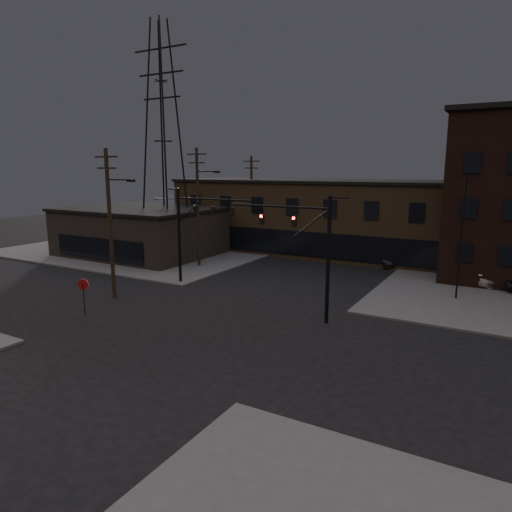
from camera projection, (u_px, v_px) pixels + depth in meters
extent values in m
plane|color=black|center=(200.00, 327.00, 28.11)|extent=(140.00, 140.00, 0.00)
cube|color=#474744|center=(164.00, 245.00, 57.55)|extent=(30.00, 30.00, 0.15)
cube|color=brown|center=(349.00, 219.00, 51.23)|extent=(40.00, 12.00, 8.00)
cube|color=black|center=(141.00, 233.00, 51.00)|extent=(16.00, 12.00, 5.00)
cylinder|color=black|center=(328.00, 261.00, 28.03)|extent=(0.24, 0.24, 8.00)
cylinder|color=black|center=(278.00, 206.00, 29.12)|extent=(7.00, 0.14, 0.14)
cube|color=#FF140C|center=(294.00, 221.00, 28.72)|extent=(0.28, 0.22, 0.70)
cube|color=#FF140C|center=(262.00, 219.00, 29.86)|extent=(0.28, 0.22, 0.70)
cylinder|color=black|center=(179.00, 236.00, 38.06)|extent=(0.24, 0.24, 8.00)
cylinder|color=black|center=(213.00, 199.00, 35.75)|extent=(7.00, 0.14, 0.14)
cube|color=black|center=(195.00, 210.00, 36.77)|extent=(0.28, 0.22, 0.70)
cube|color=black|center=(213.00, 211.00, 35.92)|extent=(0.28, 0.22, 0.70)
cube|color=black|center=(232.00, 212.00, 35.07)|extent=(0.28, 0.22, 0.70)
cylinder|color=black|center=(84.00, 299.00, 30.08)|extent=(0.06, 0.06, 2.20)
cylinder|color=maroon|center=(83.00, 284.00, 29.91)|extent=(0.72, 0.33, 0.76)
cylinder|color=black|center=(110.00, 225.00, 33.38)|extent=(0.28, 0.28, 11.00)
cube|color=black|center=(106.00, 157.00, 32.45)|extent=(2.20, 0.12, 0.12)
cube|color=black|center=(107.00, 168.00, 32.61)|extent=(1.80, 0.12, 0.12)
cube|color=black|center=(131.00, 181.00, 31.65)|extent=(0.60, 0.25, 0.18)
cylinder|color=black|center=(198.00, 209.00, 44.06)|extent=(0.28, 0.28, 11.50)
cube|color=black|center=(197.00, 154.00, 43.08)|extent=(2.20, 0.12, 0.12)
cube|color=black|center=(197.00, 163.00, 43.23)|extent=(1.80, 0.12, 0.12)
cube|color=black|center=(217.00, 172.00, 42.28)|extent=(0.60, 0.25, 0.18)
cylinder|color=black|center=(251.00, 203.00, 54.83)|extent=(0.28, 0.28, 11.00)
cube|color=black|center=(251.00, 161.00, 53.90)|extent=(2.20, 0.12, 0.12)
cube|color=black|center=(251.00, 168.00, 54.05)|extent=(1.80, 0.12, 0.12)
cylinder|color=black|center=(461.00, 240.00, 32.87)|extent=(0.14, 0.14, 9.00)
cube|color=black|center=(459.00, 176.00, 32.25)|extent=(0.50, 0.28, 0.18)
cube|color=black|center=(474.00, 176.00, 31.77)|extent=(0.50, 0.28, 0.18)
imported|color=silver|center=(505.00, 281.00, 36.40)|extent=(4.45, 2.62, 1.21)
imported|color=black|center=(388.00, 258.00, 45.76)|extent=(3.42, 4.95, 1.55)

